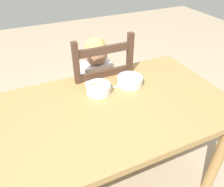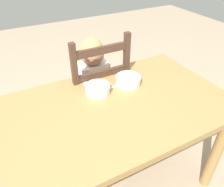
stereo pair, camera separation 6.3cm
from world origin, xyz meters
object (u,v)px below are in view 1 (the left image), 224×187
(dining_table, at_px, (105,122))
(spoon, at_px, (110,89))
(child_figure, at_px, (98,80))
(dining_chair, at_px, (99,97))
(bowl_of_carrots, at_px, (99,88))
(bowl_of_peas, at_px, (130,81))

(dining_table, relative_size, spoon, 10.70)
(dining_table, bearing_deg, child_figure, 73.06)
(dining_chair, bearing_deg, bowl_of_carrots, -110.17)
(child_figure, bearing_deg, spoon, -96.30)
(child_figure, bearing_deg, dining_chair, 96.70)
(bowl_of_carrots, relative_size, spoon, 1.08)
(dining_table, distance_m, dining_chair, 0.50)
(dining_chair, distance_m, child_figure, 0.16)
(child_figure, distance_m, bowl_of_carrots, 0.34)
(spoon, bearing_deg, bowl_of_carrots, -178.34)
(dining_table, height_order, child_figure, child_figure)
(dining_chair, xyz_separation_m, bowl_of_peas, (0.11, -0.30, 0.30))
(dining_table, distance_m, child_figure, 0.47)
(dining_table, distance_m, bowl_of_peas, 0.32)
(dining_table, height_order, spoon, spoon)
(dining_table, xyz_separation_m, child_figure, (0.14, 0.45, -0.00))
(bowl_of_carrots, bearing_deg, child_figure, 69.59)
(dining_chair, relative_size, spoon, 7.43)
(dining_table, bearing_deg, dining_chair, 73.20)
(bowl_of_peas, distance_m, spoon, 0.14)
(bowl_of_peas, height_order, bowl_of_carrots, same)
(dining_table, height_order, dining_chair, dining_chair)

